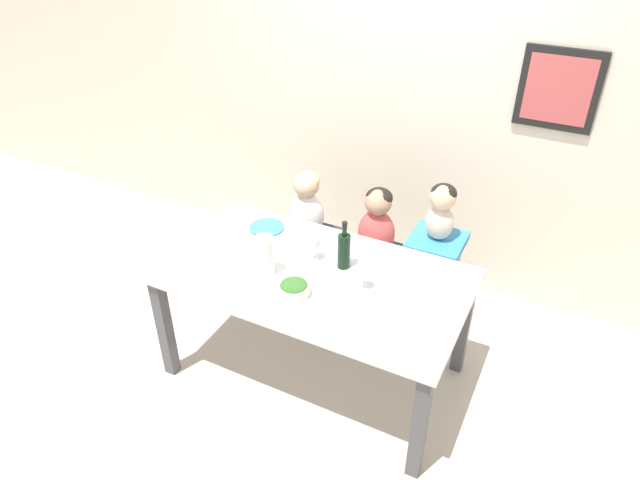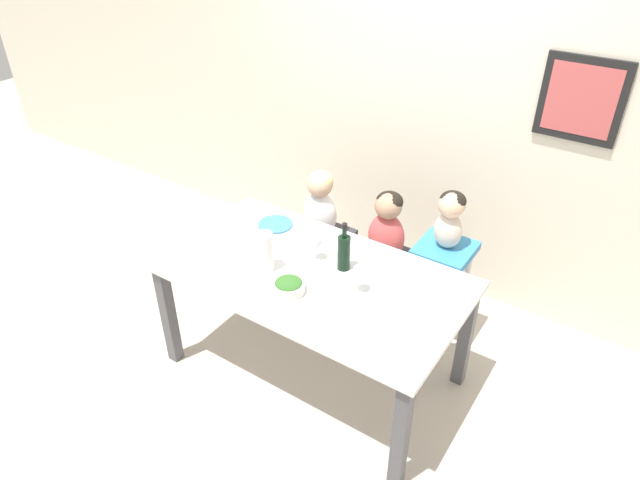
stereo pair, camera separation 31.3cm
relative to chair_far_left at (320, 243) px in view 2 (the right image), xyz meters
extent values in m
plane|color=#BCB2A3|center=(0.42, -0.70, -0.40)|extent=(14.00, 14.00, 0.00)
cube|color=beige|center=(0.42, 0.62, 0.95)|extent=(10.00, 0.06, 2.70)
cube|color=black|center=(1.37, 0.58, 1.16)|extent=(0.45, 0.02, 0.48)
cube|color=#B74C4C|center=(1.37, 0.56, 1.16)|extent=(0.37, 0.00, 0.39)
cube|color=silver|center=(0.42, -0.70, 0.33)|extent=(1.70, 0.95, 0.03)
cube|color=#4C4C51|center=(-0.37, -1.11, -0.04)|extent=(0.07, 0.07, 0.72)
cube|color=#4C4C51|center=(1.21, -1.11, -0.04)|extent=(0.07, 0.07, 0.72)
cube|color=#4C4C51|center=(-0.37, -0.29, -0.04)|extent=(0.07, 0.07, 0.72)
cube|color=#4C4C51|center=(1.21, -0.29, -0.04)|extent=(0.07, 0.07, 0.72)
cylinder|color=silver|center=(-0.15, -0.15, -0.19)|extent=(0.04, 0.04, 0.43)
cylinder|color=silver|center=(0.15, -0.15, -0.19)|extent=(0.04, 0.04, 0.43)
cylinder|color=silver|center=(-0.15, 0.15, -0.19)|extent=(0.04, 0.04, 0.43)
cylinder|color=silver|center=(0.15, 0.15, -0.19)|extent=(0.04, 0.04, 0.43)
cube|color=#2D2D33|center=(0.00, 0.00, 0.05)|extent=(0.39, 0.40, 0.05)
cylinder|color=silver|center=(0.37, -0.15, -0.19)|extent=(0.04, 0.04, 0.43)
cylinder|color=silver|center=(0.66, -0.15, -0.19)|extent=(0.04, 0.04, 0.43)
cylinder|color=silver|center=(0.37, 0.15, -0.19)|extent=(0.04, 0.04, 0.43)
cylinder|color=silver|center=(0.66, 0.15, -0.19)|extent=(0.04, 0.04, 0.43)
cube|color=#2D2D33|center=(0.52, 0.00, 0.05)|extent=(0.39, 0.40, 0.05)
cylinder|color=silver|center=(0.79, -0.12, -0.07)|extent=(0.04, 0.04, 0.67)
cylinder|color=silver|center=(1.04, -0.12, -0.07)|extent=(0.04, 0.04, 0.67)
cylinder|color=silver|center=(0.79, 0.12, -0.07)|extent=(0.04, 0.04, 0.67)
cylinder|color=silver|center=(1.04, 0.12, -0.07)|extent=(0.04, 0.04, 0.67)
cube|color=teal|center=(0.92, 0.00, 0.30)|extent=(0.33, 0.34, 0.05)
ellipsoid|color=silver|center=(0.00, 0.00, 0.24)|extent=(0.25, 0.19, 0.33)
sphere|color=#D6AD89|center=(0.00, 0.00, 0.48)|extent=(0.18, 0.18, 0.18)
ellipsoid|color=#DBC684|center=(0.00, 0.01, 0.50)|extent=(0.17, 0.17, 0.12)
ellipsoid|color=#C64C4C|center=(0.52, 0.00, 0.24)|extent=(0.25, 0.19, 0.33)
sphere|color=tan|center=(0.52, 0.00, 0.48)|extent=(0.18, 0.18, 0.18)
ellipsoid|color=black|center=(0.52, 0.01, 0.50)|extent=(0.17, 0.17, 0.12)
ellipsoid|color=beige|center=(0.92, 0.00, 0.44)|extent=(0.17, 0.13, 0.23)
sphere|color=#D6AD89|center=(0.92, 0.00, 0.61)|extent=(0.16, 0.16, 0.16)
ellipsoid|color=black|center=(0.92, 0.01, 0.64)|extent=(0.15, 0.15, 0.11)
cylinder|color=black|center=(0.54, -0.57, 0.46)|extent=(0.07, 0.07, 0.21)
cylinder|color=black|center=(0.54, -0.57, 0.60)|extent=(0.03, 0.03, 0.09)
cylinder|color=black|center=(0.54, -0.57, 0.64)|extent=(0.03, 0.03, 0.02)
cylinder|color=white|center=(0.18, -0.82, 0.47)|extent=(0.10, 0.10, 0.23)
cylinder|color=white|center=(0.71, -0.70, 0.35)|extent=(0.06, 0.06, 0.00)
cylinder|color=white|center=(0.71, -0.70, 0.39)|extent=(0.01, 0.01, 0.07)
ellipsoid|color=white|center=(0.71, -0.70, 0.47)|extent=(0.08, 0.08, 0.10)
cylinder|color=white|center=(0.36, -0.58, 0.35)|extent=(0.06, 0.06, 0.00)
cylinder|color=white|center=(0.36, -0.58, 0.39)|extent=(0.01, 0.01, 0.07)
ellipsoid|color=white|center=(0.36, -0.58, 0.47)|extent=(0.08, 0.08, 0.10)
cylinder|color=silver|center=(0.41, -0.91, 0.38)|extent=(0.17, 0.17, 0.06)
ellipsoid|color=#336628|center=(0.41, -0.91, 0.41)|extent=(0.15, 0.15, 0.04)
cylinder|color=silver|center=(-0.10, -0.94, 0.36)|extent=(0.22, 0.22, 0.01)
cylinder|color=teal|center=(-0.06, -0.42, 0.36)|extent=(0.22, 0.22, 0.01)
camera|label=1|loc=(1.60, -2.96, 2.26)|focal=32.00mm
camera|label=2|loc=(1.87, -2.80, 2.26)|focal=32.00mm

